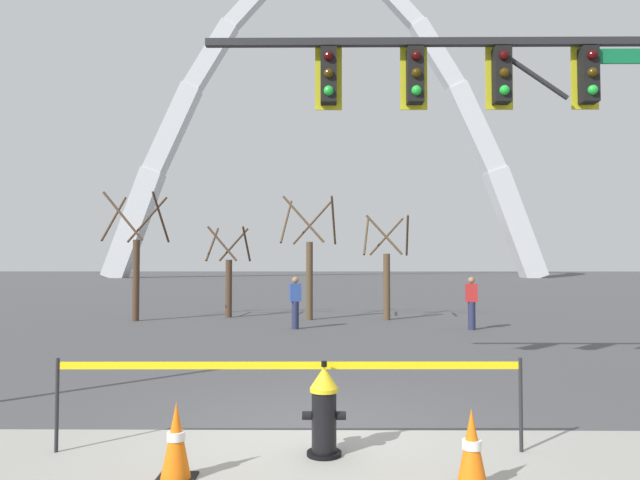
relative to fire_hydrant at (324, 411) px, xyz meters
The scene contains 13 objects.
ground_plane 1.01m from the fire_hydrant, 98.58° to the left, with size 240.00×240.00×0.00m, color #474749.
fire_hydrant is the anchor object (origin of this frame).
caution_tape_barrier 0.44m from the fire_hydrant, 165.40° to the left, with size 5.00×0.10×1.00m.
traffic_cone_by_hydrant 1.55m from the fire_hydrant, 153.22° to the right, with size 0.36×0.36×0.73m.
traffic_cone_mid_sidewalk 1.60m from the fire_hydrant, 34.93° to the right, with size 0.36×0.36×0.73m.
traffic_signal_gantry 5.97m from the fire_hydrant, 42.81° to the left, with size 7.82×0.44×6.00m.
monument_arch 71.24m from the fire_hydrant, 90.11° to the left, with size 58.16×2.83×43.57m.
tree_far_left 15.23m from the fire_hydrant, 115.70° to the left, with size 2.04×2.05×4.43m.
tree_left_mid 15.41m from the fire_hydrant, 103.37° to the left, with size 1.56×1.57×3.35m.
tree_center_left 14.19m from the fire_hydrant, 92.21° to the left, with size 1.99×2.01×4.33m.
tree_center_right 14.31m from the fire_hydrant, 81.15° to the left, with size 1.71×1.71×3.68m.
pedestrian_walking_left 11.37m from the fire_hydrant, 94.53° to the left, with size 0.38×0.27×1.59m.
pedestrian_standing_center 12.02m from the fire_hydrant, 68.33° to the left, with size 0.36×0.24×1.59m.
Camera 1 is at (0.14, -6.91, 2.03)m, focal length 31.82 mm.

